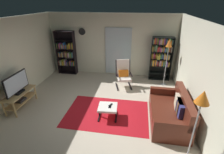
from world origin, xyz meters
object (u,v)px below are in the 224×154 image
at_px(cell_phone, 110,107).
at_px(lounge_armchair, 123,73).
at_px(tv_stand, 20,98).
at_px(ottoman, 108,108).
at_px(floor_lamp_by_shelf, 169,47).
at_px(bookshelf_near_sofa, 161,56).
at_px(bookshelf_near_tv, 66,53).
at_px(tv_remote, 111,105).
at_px(television, 17,84).
at_px(floor_lamp_by_sofa, 201,106).
at_px(leather_sofa, 171,112).
at_px(wall_clock, 82,32).

bearing_deg(cell_phone, lounge_armchair, 81.76).
bearing_deg(tv_stand, ottoman, -1.00).
bearing_deg(floor_lamp_by_shelf, tv_stand, -153.24).
relative_size(bookshelf_near_sofa, floor_lamp_by_shelf, 0.99).
distance_m(bookshelf_near_tv, tv_remote, 3.75).
bearing_deg(bookshelf_near_tv, television, -97.12).
distance_m(bookshelf_near_sofa, cell_phone, 3.34).
bearing_deg(ottoman, television, 178.87).
relative_size(floor_lamp_by_sofa, floor_lamp_by_shelf, 0.99).
xyz_separation_m(leather_sofa, ottoman, (-1.72, -0.09, -0.01)).
height_order(floor_lamp_by_shelf, wall_clock, wall_clock).
distance_m(bookshelf_near_sofa, floor_lamp_by_sofa, 4.23).
distance_m(television, bookshelf_near_sofa, 5.20).
bearing_deg(bookshelf_near_tv, lounge_armchair, -18.19).
xyz_separation_m(television, bookshelf_near_tv, (0.35, 2.80, 0.11)).
relative_size(tv_stand, television, 1.18).
distance_m(floor_lamp_by_sofa, floor_lamp_by_shelf, 3.68).
height_order(bookshelf_near_sofa, floor_lamp_by_shelf, floor_lamp_by_shelf).
distance_m(tv_stand, leather_sofa, 4.45).
bearing_deg(floor_lamp_by_shelf, bookshelf_near_tv, 172.93).
relative_size(floor_lamp_by_shelf, wall_clock, 6.20).
distance_m(tv_remote, floor_lamp_by_shelf, 3.07).
xyz_separation_m(tv_stand, lounge_armchair, (2.97, 1.95, 0.20)).
bearing_deg(lounge_armchair, television, -146.80).
bearing_deg(leather_sofa, cell_phone, -176.55).
bearing_deg(leather_sofa, wall_clock, 138.92).
xyz_separation_m(bookshelf_near_sofa, cell_phone, (-1.58, -2.86, -0.66)).
distance_m(bookshelf_near_tv, wall_clock, 1.20).
bearing_deg(leather_sofa, bookshelf_near_sofa, 91.53).
height_order(television, wall_clock, wall_clock).
height_order(tv_stand, bookshelf_near_sofa, bookshelf_near_sofa).
distance_m(floor_lamp_by_shelf, wall_clock, 3.54).
bearing_deg(wall_clock, television, -109.91).
xyz_separation_m(television, ottoman, (2.73, -0.05, -0.51)).
distance_m(ottoman, cell_phone, 0.09).
bearing_deg(wall_clock, tv_remote, -59.80).
xyz_separation_m(television, tv_remote, (2.80, 0.02, -0.43)).
bearing_deg(wall_clock, lounge_armchair, -28.82).
xyz_separation_m(tv_remote, floor_lamp_by_sofa, (1.72, -1.42, 1.13)).
bearing_deg(floor_lamp_by_sofa, bookshelf_near_tv, 134.81).
bearing_deg(tv_remote, cell_phone, -67.25).
bearing_deg(floor_lamp_by_sofa, cell_phone, 142.19).
relative_size(tv_stand, cell_phone, 7.89).
bearing_deg(lounge_armchair, tv_stand, -146.73).
xyz_separation_m(tv_stand, tv_remote, (2.81, 0.03, 0.04)).
height_order(leather_sofa, tv_remote, leather_sofa).
xyz_separation_m(television, cell_phone, (2.80, -0.06, -0.44)).
bearing_deg(tv_remote, wall_clock, 147.77).
bearing_deg(lounge_armchair, bookshelf_near_tv, 161.81).
distance_m(leather_sofa, ottoman, 1.72).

